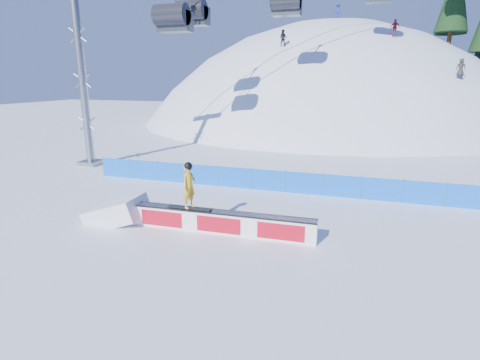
% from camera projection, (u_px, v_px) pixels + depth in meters
% --- Properties ---
extents(ground, '(160.00, 160.00, 0.00)m').
position_uv_depth(ground, '(245.00, 218.00, 17.07)').
color(ground, white).
rests_on(ground, ground).
extents(snow_hill, '(64.00, 64.00, 64.00)m').
position_uv_depth(snow_hill, '(321.00, 233.00, 60.38)').
color(snow_hill, white).
rests_on(snow_hill, ground).
extents(safety_fence, '(22.05, 0.05, 1.30)m').
position_uv_depth(safety_fence, '(268.00, 180.00, 21.05)').
color(safety_fence, blue).
rests_on(safety_fence, ground).
extents(rail_box, '(7.81, 0.75, 0.94)m').
position_uv_depth(rail_box, '(220.00, 222.00, 15.28)').
color(rail_box, white).
rests_on(rail_box, ground).
extents(snow_ramp, '(2.71, 1.73, 1.66)m').
position_uv_depth(snow_ramp, '(118.00, 221.00, 16.72)').
color(snow_ramp, white).
rests_on(snow_ramp, ground).
extents(snowboarder, '(1.89, 0.76, 1.96)m').
position_uv_depth(snowboarder, '(189.00, 186.00, 15.26)').
color(snowboarder, black).
rests_on(snowboarder, rail_box).
extents(distant_skiers, '(17.96, 11.05, 8.80)m').
position_uv_depth(distant_skiers, '(358.00, 31.00, 40.74)').
color(distant_skiers, black).
rests_on(distant_skiers, ground).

